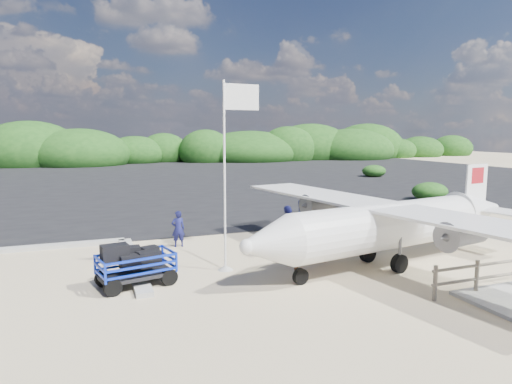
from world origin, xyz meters
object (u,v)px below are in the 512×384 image
Objects in this scene: crew_a at (178,229)px; flagpole at (225,270)px; aircraft_large at (316,187)px; baggage_cart at (137,286)px; signboard at (311,266)px; crew_c at (288,231)px; crew_b at (301,221)px.

flagpole is at bearing 102.69° from crew_a.
crew_a is at bearing 36.70° from aircraft_large.
baggage_cart is at bearing 63.17° from crew_a.
baggage_cart is 26.08m from aircraft_large.
crew_a reaches higher than signboard.
baggage_cart is 0.17× the size of aircraft_large.
aircraft_large reaches higher than crew_c.
baggage_cart is at bearing 6.11° from crew_c.
flagpole is at bearing 44.38° from aircraft_large.
crew_b is (1.16, 3.20, 0.92)m from signboard.
crew_b is (7.09, 3.20, 0.92)m from baggage_cart.
signboard is 0.94× the size of crew_b.
crew_a is (-3.81, 4.31, 0.74)m from signboard.
signboard is (2.93, -0.61, 0.00)m from flagpole.
crew_b is 19.39m from aircraft_large.
crew_c reaches higher than baggage_cart.
crew_c is at bearing 80.46° from signboard.
crew_c is at bearing 62.93° from crew_b.
signboard is 22.73m from aircraft_large.
flagpole reaches higher than baggage_cart.
flagpole is at bearing 42.52° from crew_b.
flagpole is 3.67× the size of signboard.
flagpole reaches higher than crew_c.
signboard is at bearing 80.19° from crew_b.
aircraft_large reaches higher than crew_b.
flagpole is 3.44× the size of crew_b.
crew_c is at bearing -0.07° from baggage_cart.
flagpole is 4.93m from crew_b.
baggage_cart is 1.61× the size of crew_a.
flagpole is 4.25× the size of crew_a.
flagpole reaches higher than crew_a.
aircraft_large is (9.68, 16.77, -0.92)m from crew_b.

